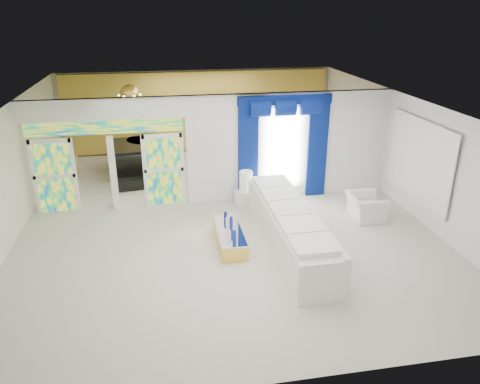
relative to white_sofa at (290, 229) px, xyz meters
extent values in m
plane|color=#B7AF9E|center=(-1.31, 2.00, -0.44)|extent=(12.00, 12.00, 0.00)
cube|color=white|center=(0.84, 3.00, 1.06)|extent=(5.70, 0.18, 3.00)
cube|color=white|center=(-4.16, 3.00, 2.29)|extent=(4.30, 0.18, 0.55)
cube|color=#994C3F|center=(-5.58, 3.00, 0.56)|extent=(0.95, 0.04, 2.00)
cube|color=#994C3F|center=(-2.73, 3.00, 0.56)|extent=(0.95, 0.04, 2.00)
cube|color=#994C3F|center=(-4.16, 3.00, 1.81)|extent=(4.00, 0.05, 0.35)
cube|color=white|center=(0.59, 2.90, 1.01)|extent=(1.00, 0.02, 2.30)
cube|color=#030C48|center=(-0.41, 2.87, 0.96)|extent=(0.55, 0.10, 2.80)
cube|color=#030C48|center=(1.59, 2.87, 0.96)|extent=(0.55, 0.10, 2.80)
cube|color=#030C48|center=(0.59, 2.87, 2.38)|extent=(2.60, 0.12, 0.25)
cube|color=white|center=(3.63, 1.00, 1.11)|extent=(0.04, 2.70, 1.90)
cube|color=gold|center=(-1.31, 7.90, 1.06)|extent=(9.70, 0.12, 2.90)
cube|color=white|center=(0.00, 0.00, 0.00)|extent=(1.02, 4.58, 0.87)
cube|color=gold|center=(-1.35, 0.30, -0.25)|extent=(0.57, 1.69, 0.37)
cube|color=white|center=(-0.23, 2.51, -0.23)|extent=(1.22, 0.40, 0.40)
cylinder|color=white|center=(-0.53, 2.51, 0.26)|extent=(0.36, 0.36, 0.58)
imported|color=white|center=(2.37, 1.11, -0.12)|extent=(0.88, 1.01, 0.64)
cube|color=black|center=(-3.65, 5.87, 0.04)|extent=(1.70, 2.08, 0.96)
cube|color=black|center=(-3.65, 4.27, -0.28)|extent=(0.99, 0.50, 0.31)
cube|color=#A47A52|center=(-5.68, 5.41, -0.06)|extent=(0.54, 0.50, 0.75)
sphere|color=gold|center=(-3.61, 5.40, 2.21)|extent=(0.60, 0.60, 0.60)
cylinder|color=white|center=(-1.42, -0.05, 0.02)|extent=(0.10, 0.10, 0.16)
cylinder|color=navy|center=(-1.30, 0.33, 0.08)|extent=(0.08, 0.08, 0.29)
cylinder|color=navy|center=(-1.31, -0.20, 0.04)|extent=(0.09, 0.09, 0.19)
cylinder|color=silver|center=(-1.32, 0.66, 0.00)|extent=(0.11, 0.11, 0.13)
cylinder|color=navy|center=(-1.36, 0.81, 0.03)|extent=(0.08, 0.08, 0.19)
camera|label=1|loc=(-2.77, -9.01, 4.74)|focal=34.30mm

